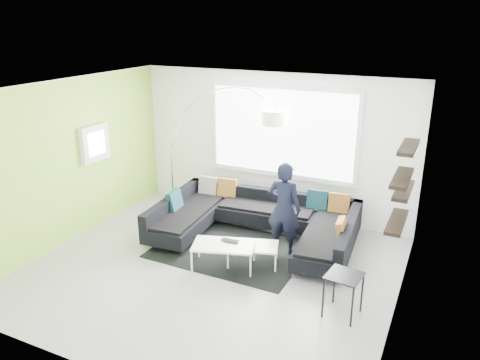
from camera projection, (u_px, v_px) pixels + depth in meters
name	position (u px, v px, depth m)	size (l,w,h in m)	color
ground	(212.00, 269.00, 7.34)	(5.50, 5.50, 0.00)	gray
room_shell	(218.00, 156.00, 6.90)	(5.54, 5.04, 2.82)	white
sectional_sofa	(255.00, 224.00, 8.19)	(3.56, 2.36, 0.74)	black
rug	(231.00, 249.00, 7.95)	(2.48, 1.80, 0.01)	black
coffee_table	(238.00, 254.00, 7.39)	(1.23, 0.72, 0.40)	white
arc_lamp	(171.00, 150.00, 9.25)	(2.37, 1.06, 2.52)	silver
side_table	(343.00, 295.00, 6.14)	(0.43, 0.43, 0.60)	black
person	(284.00, 208.00, 7.65)	(0.58, 0.38, 1.57)	black
laptop	(229.00, 242.00, 7.33)	(0.30, 0.19, 0.02)	black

